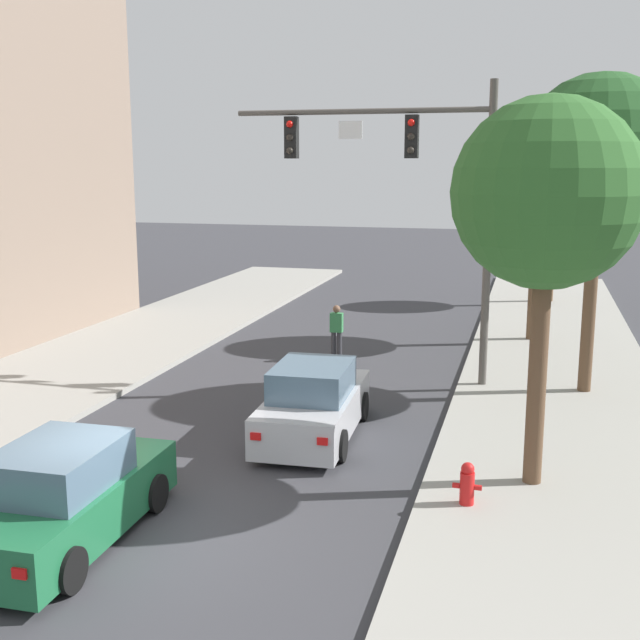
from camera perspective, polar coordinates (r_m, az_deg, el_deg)
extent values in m
plane|color=#38383D|center=(13.22, -12.49, -14.56)|extent=(120.00, 120.00, 0.00)
cube|color=#99968E|center=(11.92, 17.98, -17.46)|extent=(5.00, 60.00, 0.15)
cylinder|color=#514C47|center=(20.08, 11.97, 5.86)|extent=(0.20, 0.20, 7.50)
cylinder|color=#514C47|center=(20.47, 2.95, 14.73)|extent=(6.47, 0.14, 0.14)
cube|color=black|center=(20.21, 6.61, 12.94)|extent=(0.32, 0.28, 1.05)
sphere|color=red|center=(20.07, 6.57, 13.90)|extent=(0.18, 0.18, 0.18)
sphere|color=#2D2823|center=(20.06, 6.55, 12.96)|extent=(0.18, 0.18, 0.18)
sphere|color=#2D2823|center=(20.05, 6.52, 12.01)|extent=(0.18, 0.18, 0.18)
cube|color=black|center=(20.90, -2.05, 12.95)|extent=(0.32, 0.28, 1.05)
sphere|color=red|center=(20.77, -2.19, 13.87)|extent=(0.18, 0.18, 0.18)
sphere|color=#2D2823|center=(20.76, -2.18, 12.96)|extent=(0.18, 0.18, 0.18)
sphere|color=#2D2823|center=(20.75, -2.17, 12.05)|extent=(0.18, 0.18, 0.18)
cube|color=white|center=(20.49, 2.20, 13.47)|extent=(0.60, 0.03, 0.44)
cube|color=#B7B7BC|center=(16.82, -0.43, -6.54)|extent=(1.89, 4.28, 0.80)
cube|color=slate|center=(16.48, -0.55, -4.31)|extent=(1.59, 2.07, 0.64)
cylinder|color=black|center=(18.28, -2.00, -5.87)|extent=(0.25, 0.65, 0.64)
cylinder|color=black|center=(17.97, 3.03, -6.19)|extent=(0.25, 0.65, 0.64)
cylinder|color=black|center=(15.90, -4.35, -8.55)|extent=(0.25, 0.65, 0.64)
cylinder|color=black|center=(15.54, 1.43, -9.00)|extent=(0.25, 0.65, 0.64)
cube|color=red|center=(15.00, -4.65, -8.33)|extent=(0.20, 0.05, 0.14)
cube|color=red|center=(14.69, 0.17, -8.72)|extent=(0.20, 0.05, 0.14)
cube|color=#1E663D|center=(12.96, -17.69, -12.66)|extent=(1.77, 4.23, 0.80)
cube|color=slate|center=(12.57, -18.25, -9.91)|extent=(1.53, 2.03, 0.64)
cylinder|color=black|center=(14.46, -17.67, -11.13)|extent=(0.23, 0.64, 0.64)
cylinder|color=black|center=(13.72, -11.79, -12.07)|extent=(0.23, 0.64, 0.64)
cylinder|color=black|center=(11.67, -17.56, -16.73)|extent=(0.23, 0.64, 0.64)
cube|color=red|center=(11.00, -20.78, -16.66)|extent=(0.20, 0.04, 0.14)
cylinder|color=#333338|center=(23.27, 0.97, -1.87)|extent=(0.14, 0.14, 0.85)
cylinder|color=#333338|center=(23.22, 1.40, -1.89)|extent=(0.14, 0.14, 0.85)
cube|color=#337F47|center=(23.09, 1.19, -0.18)|extent=(0.36, 0.22, 0.56)
sphere|color=brown|center=(23.02, 1.20, 0.80)|extent=(0.22, 0.22, 0.22)
cylinder|color=red|center=(13.59, 10.51, -11.78)|extent=(0.24, 0.24, 0.55)
sphere|color=red|center=(13.46, 10.56, -10.46)|extent=(0.22, 0.22, 0.22)
cylinder|color=red|center=(13.59, 9.74, -11.62)|extent=(0.12, 0.09, 0.09)
cylinder|color=red|center=(13.57, 11.28, -11.72)|extent=(0.12, 0.09, 0.09)
cylinder|color=brown|center=(14.21, 15.33, -3.92)|extent=(0.32, 0.32, 3.85)
sphere|color=#2D6028|center=(13.75, 16.00, 8.75)|extent=(3.20, 3.20, 3.20)
cylinder|color=brown|center=(20.35, 18.76, 0.92)|extent=(0.32, 0.32, 4.22)
sphere|color=#235123|center=(20.06, 19.41, 10.99)|extent=(3.87, 3.87, 3.87)
cylinder|color=brown|center=(26.01, 15.12, 3.11)|extent=(0.32, 0.32, 4.10)
sphere|color=#235123|center=(25.78, 15.50, 10.43)|extent=(3.37, 3.37, 3.37)
cylinder|color=brown|center=(33.53, 16.26, 4.41)|extent=(0.32, 0.32, 3.66)
sphere|color=#235123|center=(33.33, 16.53, 9.39)|extent=(2.89, 2.89, 2.89)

